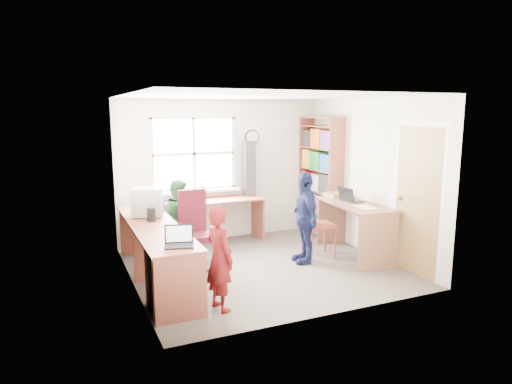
% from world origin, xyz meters
% --- Properties ---
extents(room, '(3.64, 3.44, 2.44)m').
position_xyz_m(room, '(0.01, 0.10, 1.22)').
color(room, '#4D433C').
rests_on(room, ground).
extents(l_desk, '(2.38, 2.95, 0.75)m').
position_xyz_m(l_desk, '(-1.31, -0.28, 0.46)').
color(l_desk, brown).
rests_on(l_desk, ground).
extents(right_desk, '(0.84, 1.50, 0.82)m').
position_xyz_m(right_desk, '(1.51, -0.06, 0.60)').
color(right_desk, '#8E5F47').
rests_on(right_desk, ground).
extents(bookshelf, '(0.30, 1.02, 2.10)m').
position_xyz_m(bookshelf, '(1.65, 1.19, 1.00)').
color(bookshelf, brown).
rests_on(bookshelf, ground).
extents(swivel_chair, '(0.51, 0.51, 1.10)m').
position_xyz_m(swivel_chair, '(-0.87, 0.41, 0.47)').
color(swivel_chair, black).
rests_on(swivel_chair, ground).
extents(wooden_chair, '(0.51, 0.51, 1.02)m').
position_xyz_m(wooden_chair, '(0.92, 0.15, 0.55)').
color(wooden_chair, '#9D4134').
rests_on(wooden_chair, ground).
extents(crt_monitor, '(0.50, 0.47, 0.40)m').
position_xyz_m(crt_monitor, '(-1.48, 0.63, 0.95)').
color(crt_monitor, '#B0B1B5').
rests_on(crt_monitor, l_desk).
extents(laptop_left, '(0.37, 0.33, 0.22)m').
position_xyz_m(laptop_left, '(-1.43, -0.92, 0.80)').
color(laptop_left, black).
rests_on(laptop_left, l_desk).
extents(laptop_right, '(0.31, 0.36, 0.23)m').
position_xyz_m(laptop_right, '(1.50, 0.08, 0.87)').
color(laptop_right, black).
rests_on(laptop_right, right_desk).
extents(speaker_a, '(0.10, 0.10, 0.18)m').
position_xyz_m(speaker_a, '(-1.50, 0.30, 0.84)').
color(speaker_a, black).
rests_on(speaker_a, l_desk).
extents(speaker_b, '(0.11, 0.11, 0.18)m').
position_xyz_m(speaker_b, '(-1.52, 0.88, 0.84)').
color(speaker_b, black).
rests_on(speaker_b, l_desk).
extents(cd_tower, '(0.20, 0.18, 0.95)m').
position_xyz_m(cd_tower, '(0.43, 1.51, 1.22)').
color(cd_tower, black).
rests_on(cd_tower, l_desk).
extents(game_box, '(0.33, 0.33, 0.07)m').
position_xyz_m(game_box, '(1.54, 0.50, 0.85)').
color(game_box, red).
rests_on(game_box, right_desk).
extents(paper_a, '(0.21, 0.29, 0.00)m').
position_xyz_m(paper_a, '(-1.38, -0.32, 0.75)').
color(paper_a, white).
rests_on(paper_a, l_desk).
extents(paper_b, '(0.25, 0.34, 0.00)m').
position_xyz_m(paper_b, '(1.46, -0.38, 0.82)').
color(paper_b, white).
rests_on(paper_b, right_desk).
extents(potted_plant, '(0.18, 0.16, 0.27)m').
position_xyz_m(potted_plant, '(-0.48, 1.41, 0.89)').
color(potted_plant, '#2C692A').
rests_on(potted_plant, l_desk).
extents(person_red, '(0.37, 0.48, 1.19)m').
position_xyz_m(person_red, '(-1.02, -1.08, 0.59)').
color(person_red, maroon).
rests_on(person_red, ground).
extents(person_green, '(0.55, 0.66, 1.19)m').
position_xyz_m(person_green, '(-0.95, 0.96, 0.60)').
color(person_green, '#2A6B31').
rests_on(person_green, ground).
extents(person_navy, '(0.46, 0.83, 1.34)m').
position_xyz_m(person_navy, '(0.65, -0.03, 0.67)').
color(person_navy, '#141A40').
rests_on(person_navy, ground).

